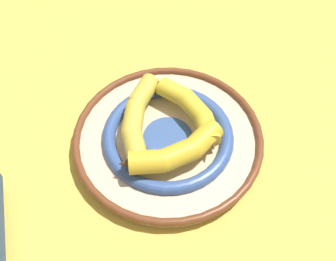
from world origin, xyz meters
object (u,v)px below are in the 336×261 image
decorative_bowl (168,138)px  banana_c (137,117)px  banana_b (193,110)px  banana_a (175,152)px

decorative_bowl → banana_c: banana_c is taller
banana_b → banana_c: bearing=65.5°
decorative_bowl → banana_b: bearing=-104.0°
decorative_bowl → banana_b: 0.07m
banana_c → banana_a: bearing=45.6°
banana_a → decorative_bowl: bearing=75.0°
decorative_bowl → banana_c: bearing=18.0°
banana_a → banana_b: size_ratio=0.99×
banana_a → banana_c: (0.10, -0.02, -0.00)m
decorative_bowl → banana_a: (-0.04, 0.04, 0.04)m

